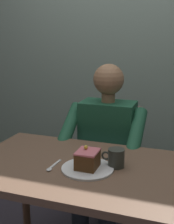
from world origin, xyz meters
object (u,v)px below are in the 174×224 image
object	(u,v)px
cake_slice	(88,159)
coffee_cup	(116,157)
dining_table	(77,182)
chair	(111,162)
seated_person	(104,152)
dessert_spoon	(52,167)

from	to	relation	value
cake_slice	coffee_cup	bearing A→B (deg)	-147.26
cake_slice	dining_table	bearing A→B (deg)	-25.91
chair	dining_table	bearing A→B (deg)	90.00
dining_table	seated_person	size ratio (longest dim) A/B	0.91
coffee_cup	chair	bearing A→B (deg)	-73.28
dining_table	chair	distance (m)	0.70
chair	seated_person	distance (m)	0.22
dessert_spoon	dining_table	bearing A→B (deg)	-143.12
chair	dessert_spoon	xyz separation A→B (m)	(0.10, 0.76, 0.27)
chair	dessert_spoon	bearing A→B (deg)	82.56
dining_table	seated_person	distance (m)	0.51
cake_slice	coffee_cup	distance (m)	0.14
dining_table	seated_person	xyz separation A→B (m)	(0.00, -0.51, -0.03)
chair	seated_person	bearing A→B (deg)	90.00
chair	coffee_cup	bearing A→B (deg)	106.72
coffee_cup	dessert_spoon	size ratio (longest dim) A/B	0.82
dining_table	cake_slice	world-z (taller)	cake_slice
chair	cake_slice	distance (m)	0.79
seated_person	cake_slice	distance (m)	0.58
dining_table	coffee_cup	bearing A→B (deg)	-167.44
cake_slice	dessert_spoon	world-z (taller)	cake_slice
dining_table	chair	xyz separation A→B (m)	(0.00, -0.68, -0.17)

